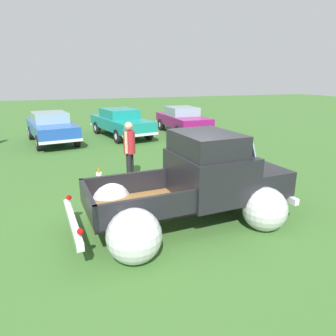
% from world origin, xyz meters
% --- Properties ---
extents(ground_plane, '(80.00, 80.00, 0.00)m').
position_xyz_m(ground_plane, '(0.00, 0.00, 0.00)').
color(ground_plane, '#3D6B2D').
extents(vintage_pickup_truck, '(4.73, 2.99, 1.96)m').
position_xyz_m(vintage_pickup_truck, '(0.39, 0.02, 0.76)').
color(vintage_pickup_truck, black).
rests_on(vintage_pickup_truck, ground).
extents(show_car_0, '(2.47, 4.61, 1.43)m').
position_xyz_m(show_car_0, '(-2.59, 9.80, 0.78)').
color(show_car_0, black).
rests_on(show_car_0, ground).
extents(show_car_1, '(2.70, 4.91, 1.43)m').
position_xyz_m(show_car_1, '(0.81, 10.25, 0.78)').
color(show_car_1, black).
rests_on(show_car_1, ground).
extents(show_car_2, '(1.83, 4.19, 1.43)m').
position_xyz_m(show_car_2, '(4.23, 10.12, 0.78)').
color(show_car_2, black).
rests_on(show_car_2, ground).
extents(spectator_1, '(0.47, 0.48, 1.79)m').
position_xyz_m(spectator_1, '(-0.40, 3.04, 1.03)').
color(spectator_1, black).
rests_on(spectator_1, ground).
extents(lane_cone_0, '(0.36, 0.36, 0.63)m').
position_xyz_m(lane_cone_0, '(-0.32, 1.72, 0.31)').
color(lane_cone_0, black).
rests_on(lane_cone_0, ground).
extents(lane_cone_1, '(0.36, 0.36, 0.63)m').
position_xyz_m(lane_cone_1, '(-1.36, 2.75, 0.31)').
color(lane_cone_1, black).
rests_on(lane_cone_1, ground).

